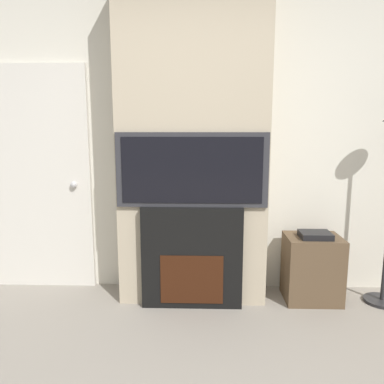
{
  "coord_description": "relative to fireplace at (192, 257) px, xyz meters",
  "views": [
    {
      "loc": [
        0.09,
        -1.32,
        1.47
      ],
      "look_at": [
        0.0,
        1.6,
        0.96
      ],
      "focal_mm": 35.0,
      "sensor_mm": 36.0,
      "label": 1
    }
  ],
  "objects": [
    {
      "name": "entry_door",
      "position": [
        -1.39,
        0.37,
        0.59
      ],
      "size": [
        0.94,
        0.09,
        2.01
      ],
      "color": "silver",
      "rests_on": "ground_plane"
    },
    {
      "name": "television",
      "position": [
        0.0,
        -0.0,
        0.72
      ],
      "size": [
        1.19,
        0.07,
        0.59
      ],
      "color": "#2D2D33",
      "rests_on": "fireplace"
    },
    {
      "name": "fireplace",
      "position": [
        0.0,
        0.0,
        0.0
      ],
      "size": [
        0.82,
        0.15,
        0.84
      ],
      "color": "black",
      "rests_on": "ground_plane"
    },
    {
      "name": "media_stand",
      "position": [
        1.02,
        0.14,
        -0.13
      ],
      "size": [
        0.46,
        0.37,
        0.61
      ],
      "color": "brown",
      "rests_on": "ground_plane"
    },
    {
      "name": "wall_back",
      "position": [
        0.0,
        0.43,
        0.93
      ],
      "size": [
        6.0,
        0.06,
        2.7
      ],
      "color": "silver",
      "rests_on": "ground_plane"
    },
    {
      "name": "chimney_breast",
      "position": [
        0.0,
        0.2,
        0.93
      ],
      "size": [
        1.22,
        0.4,
        2.7
      ],
      "color": "tan",
      "rests_on": "ground_plane"
    }
  ]
}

